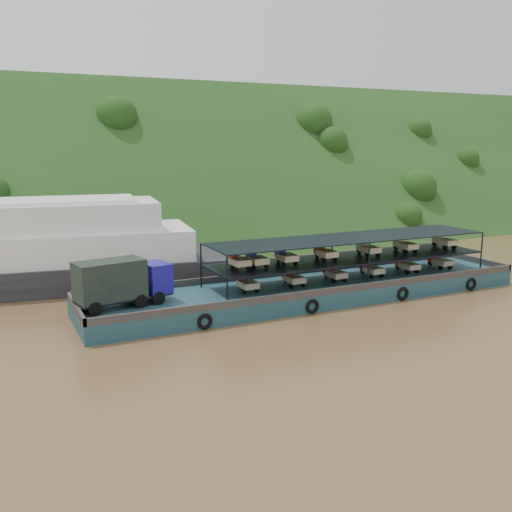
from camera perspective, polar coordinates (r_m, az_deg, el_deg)
name	(u,v)px	position (r m, az deg, el deg)	size (l,w,h in m)	color
ground	(297,302)	(43.11, 4.14, -4.65)	(160.00, 160.00, 0.00)	brown
hillside	(161,235)	(75.79, -9.46, 2.12)	(140.00, 28.00, 28.00)	#1A3914
cargo_barge	(300,286)	(43.47, 4.41, -3.02)	(35.06, 7.18, 4.54)	#133742
passenger_ferry	(1,251)	(50.59, -24.19, 0.42)	(36.87, 13.85, 7.29)	black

